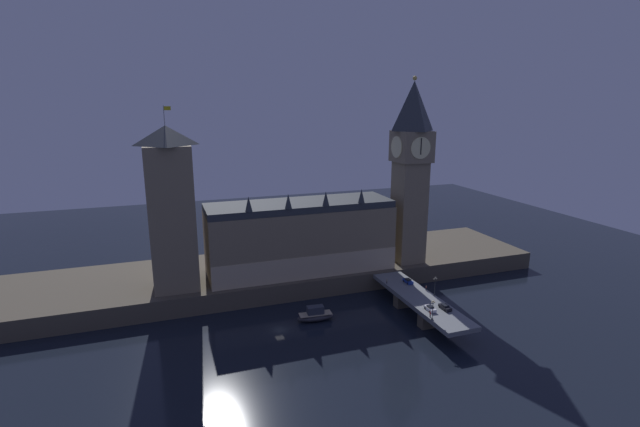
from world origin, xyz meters
TOP-DOWN VIEW (x-y plane):
  - ground_plane at (0.00, 0.00)m, footprint 400.00×400.00m
  - embankment at (0.00, 39.00)m, footprint 220.00×42.00m
  - parliament_hall at (15.92, 30.85)m, footprint 66.33×21.04m
  - clock_tower at (57.71, 26.71)m, footprint 12.78×12.89m
  - victoria_tower at (-27.71, 28.55)m, footprint 14.39×14.39m
  - bridge at (44.72, -5.00)m, footprint 10.72×46.00m
  - car_northbound_trail at (42.36, -14.30)m, footprint 1.94×4.21m
  - car_southbound_lead at (47.08, -15.01)m, footprint 2.08×4.44m
  - car_southbound_trail at (47.08, 6.95)m, footprint 1.98×4.34m
  - pedestrian_near_rail at (40.00, -18.06)m, footprint 0.38×0.38m
  - pedestrian_mid_walk at (49.44, -0.73)m, footprint 0.38×0.38m
  - pedestrian_far_rail at (40.00, 8.89)m, footprint 0.38×0.38m
  - street_lamp_near at (39.60, -19.72)m, footprint 1.34×0.60m
  - street_lamp_mid at (49.84, -5.00)m, footprint 1.34×0.60m
  - boat_upstream at (12.09, 2.47)m, footprint 11.77×5.13m

SIDE VIEW (x-z plane):
  - ground_plane at x=0.00m, z-range 0.00..0.00m
  - boat_upstream at x=12.09m, z-range -0.64..4.10m
  - embankment at x=0.00m, z-range 0.00..6.53m
  - bridge at x=44.72m, z-range 1.48..7.59m
  - car_southbound_trail at x=47.08m, z-range 6.06..7.51m
  - car_northbound_trail at x=42.36m, z-range 6.06..7.57m
  - car_southbound_lead at x=47.08m, z-range 6.06..7.58m
  - pedestrian_mid_walk at x=49.44m, z-range 6.15..7.84m
  - pedestrian_far_rail at x=40.00m, z-range 6.15..7.87m
  - pedestrian_near_rail at x=40.00m, z-range 6.17..8.03m
  - street_lamp_near at x=39.60m, z-range 6.86..12.86m
  - street_lamp_mid at x=49.84m, z-range 6.90..13.17m
  - parliament_hall at x=15.92m, z-range 3.95..34.29m
  - victoria_tower at x=-27.71m, z-range 3.64..62.53m
  - clock_tower at x=57.71m, z-range 8.57..77.46m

